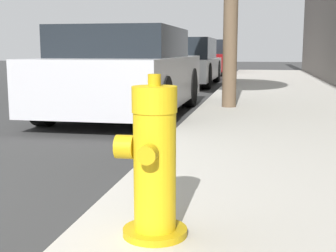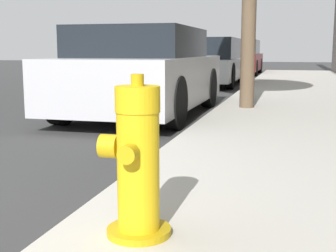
{
  "view_description": "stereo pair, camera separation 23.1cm",
  "coord_description": "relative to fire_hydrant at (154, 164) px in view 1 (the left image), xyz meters",
  "views": [
    {
      "loc": [
        2.78,
        -2.21,
        1.04
      ],
      "look_at": [
        2.13,
        1.16,
        0.48
      ],
      "focal_mm": 50.0,
      "sensor_mm": 36.0,
      "label": 1
    },
    {
      "loc": [
        3.01,
        -2.16,
        1.04
      ],
      "look_at": [
        2.13,
        1.16,
        0.48
      ],
      "focal_mm": 50.0,
      "sensor_mm": 36.0,
      "label": 2
    }
  ],
  "objects": [
    {
      "name": "parked_car_far",
      "position": [
        -1.55,
        18.21,
        0.21
      ],
      "size": [
        1.8,
        4.35,
        1.45
      ],
      "color": "maroon",
      "rests_on": "ground_plane"
    },
    {
      "name": "parked_car_mid",
      "position": [
        -1.64,
        11.65,
        0.18
      ],
      "size": [
        1.72,
        4.57,
        1.38
      ],
      "color": "silver",
      "rests_on": "ground_plane"
    },
    {
      "name": "parked_car_near",
      "position": [
        -1.58,
        5.0,
        0.2
      ],
      "size": [
        1.85,
        4.1,
        1.37
      ],
      "color": "#B7B7BC",
      "rests_on": "ground_plane"
    },
    {
      "name": "fire_hydrant",
      "position": [
        0.0,
        0.0,
        0.0
      ],
      "size": [
        0.36,
        0.36,
        0.8
      ],
      "color": "#C39C11",
      "rests_on": "sidewalk_slab"
    }
  ]
}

